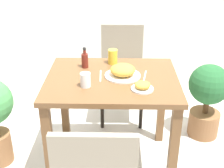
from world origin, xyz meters
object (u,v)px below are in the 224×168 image
at_px(side_plate, 142,86).
at_px(drink_cup, 85,80).
at_px(juice_glass, 113,57).
at_px(chair_far, 122,67).
at_px(sauce_bottle, 85,60).
at_px(food_plate, 123,71).
at_px(potted_plant_right, 208,96).

relative_size(side_plate, drink_cup, 1.54).
bearing_deg(juice_glass, side_plate, -65.25).
height_order(chair_far, sauce_bottle, sauce_bottle).
relative_size(food_plate, drink_cup, 2.66).
distance_m(drink_cup, juice_glass, 0.43).
distance_m(chair_far, sauce_bottle, 0.72).
bearing_deg(side_plate, sauce_bottle, 138.65).
bearing_deg(sauce_bottle, juice_glass, 21.21).
xyz_separation_m(juice_glass, potted_plant_right, (0.82, 0.16, -0.42)).
relative_size(side_plate, juice_glass, 1.30).
relative_size(side_plate, potted_plant_right, 0.21).
bearing_deg(chair_far, food_plate, -90.26).
height_order(drink_cup, juice_glass, juice_glass).
height_order(food_plate, juice_glass, juice_glass).
xyz_separation_m(chair_far, potted_plant_right, (0.74, -0.35, -0.11)).
bearing_deg(juice_glass, potted_plant_right, 10.86).
height_order(drink_cup, sauce_bottle, sauce_bottle).
bearing_deg(sauce_bottle, drink_cup, -83.59).
xyz_separation_m(side_plate, drink_cup, (-0.37, 0.04, 0.02)).
height_order(side_plate, juice_glass, juice_glass).
xyz_separation_m(food_plate, potted_plant_right, (0.75, 0.39, -0.40)).
distance_m(side_plate, drink_cup, 0.37).
bearing_deg(drink_cup, chair_far, 74.55).
relative_size(drink_cup, juice_glass, 0.85).
distance_m(chair_far, side_plate, 0.99).
xyz_separation_m(sauce_bottle, potted_plant_right, (1.03, 0.24, -0.42)).
relative_size(chair_far, juice_glass, 8.01).
height_order(chair_far, drink_cup, chair_far).
height_order(sauce_bottle, potted_plant_right, sauce_bottle).
bearing_deg(sauce_bottle, chair_far, 63.96).
bearing_deg(food_plate, potted_plant_right, 27.81).
relative_size(sauce_bottle, potted_plant_right, 0.23).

